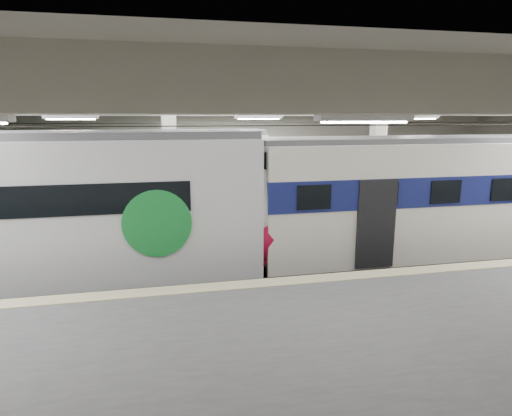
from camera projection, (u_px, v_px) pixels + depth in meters
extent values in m
cube|color=black|center=(272.00, 276.00, 13.69)|extent=(36.00, 24.00, 0.10)
cube|color=silver|center=(273.00, 96.00, 12.51)|extent=(36.00, 24.00, 0.20)
cube|color=beige|center=(226.00, 159.00, 22.66)|extent=(30.00, 0.10, 5.50)
cube|color=#515153|center=(364.00, 379.00, 7.34)|extent=(30.00, 7.00, 1.10)
cube|color=beige|center=(305.00, 280.00, 10.33)|extent=(30.00, 0.50, 0.02)
cube|color=beige|center=(171.00, 179.00, 15.36)|extent=(0.50, 0.50, 5.50)
cube|color=beige|center=(376.00, 173.00, 16.98)|extent=(0.50, 0.50, 5.50)
cube|color=beige|center=(273.00, 107.00, 12.57)|extent=(30.00, 18.00, 0.50)
cube|color=#59544C|center=(272.00, 273.00, 13.66)|extent=(30.00, 1.52, 0.16)
cube|color=#59544C|center=(242.00, 229.00, 18.92)|extent=(30.00, 1.52, 0.16)
cylinder|color=black|center=(273.00, 126.00, 12.69)|extent=(30.00, 0.03, 0.03)
cylinder|color=black|center=(241.00, 123.00, 17.95)|extent=(30.00, 0.03, 0.03)
cube|color=white|center=(293.00, 119.00, 10.73)|extent=(26.00, 8.40, 0.12)
cube|color=silver|center=(23.00, 211.00, 11.73)|extent=(12.93, 2.88, 3.88)
ellipsoid|color=silver|center=(253.00, 201.00, 13.04)|extent=(2.29, 2.83, 3.80)
ellipsoid|color=#AD0E30|center=(257.00, 228.00, 13.24)|extent=(2.43, 2.88, 2.33)
cylinder|color=#198A35|center=(157.00, 224.00, 11.09)|extent=(1.79, 0.06, 1.79)
cube|color=#4C4C51|center=(14.00, 135.00, 11.30)|extent=(12.93, 2.37, 0.20)
cube|color=black|center=(31.00, 282.00, 12.17)|extent=(12.93, 2.02, 0.70)
cube|color=silver|center=(444.00, 196.00, 14.40)|extent=(12.88, 2.82, 3.67)
cube|color=navy|center=(445.00, 183.00, 14.31)|extent=(12.92, 2.88, 0.89)
cube|color=red|center=(256.00, 221.00, 13.19)|extent=(0.08, 2.40, 2.02)
cube|color=black|center=(256.00, 171.00, 12.87)|extent=(0.08, 2.26, 1.32)
cube|color=#4C4C51|center=(450.00, 139.00, 14.00)|extent=(12.88, 2.20, 0.16)
cube|color=black|center=(439.00, 252.00, 14.82)|extent=(12.88, 1.98, 0.70)
cube|color=silver|center=(94.00, 182.00, 17.21)|extent=(13.84, 2.87, 3.75)
cube|color=#198A35|center=(93.00, 170.00, 17.11)|extent=(13.88, 2.93, 0.79)
cube|color=#4C4C51|center=(90.00, 132.00, 16.79)|extent=(13.84, 2.37, 0.16)
cube|color=black|center=(98.00, 232.00, 17.65)|extent=(13.84, 2.57, 0.60)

